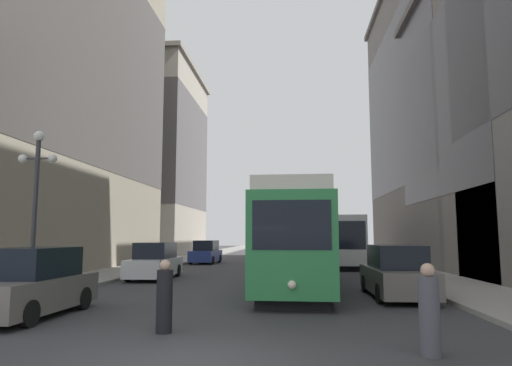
{
  "coord_description": "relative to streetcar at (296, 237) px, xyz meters",
  "views": [
    {
      "loc": [
        1.74,
        -7.51,
        2.11
      ],
      "look_at": [
        0.55,
        6.68,
        3.81
      ],
      "focal_mm": 31.64,
      "sensor_mm": 36.0,
      "label": 1
    }
  ],
  "objects": [
    {
      "name": "sidewalk_left",
      "position": [
        -10.17,
        28.54,
        -2.03
      ],
      "size": [
        3.47,
        120.0,
        0.15
      ],
      "primitive_type": "cube",
      "color": "gray",
      "rests_on": "ground"
    },
    {
      "name": "sidewalk_right",
      "position": [
        6.49,
        28.54,
        -2.03
      ],
      "size": [
        3.47,
        120.0,
        0.15
      ],
      "primitive_type": "cube",
      "color": "gray",
      "rests_on": "ground"
    },
    {
      "name": "streetcar",
      "position": [
        0.0,
        0.0,
        0.0
      ],
      "size": [
        2.95,
        12.78,
        3.89
      ],
      "rotation": [
        0.0,
        0.0,
        -0.03
      ],
      "color": "black",
      "rests_on": "ground"
    },
    {
      "name": "transit_bus",
      "position": [
        3.23,
        14.5,
        -0.15
      ],
      "size": [
        2.92,
        11.54,
        3.45
      ],
      "rotation": [
        0.0,
        0.0,
        -0.03
      ],
      "color": "black",
      "rests_on": "ground"
    },
    {
      "name": "parked_car_left_near",
      "position": [
        -7.13,
        3.67,
        -1.26
      ],
      "size": [
        1.97,
        4.77,
        1.82
      ],
      "rotation": [
        0.0,
        0.0,
        0.02
      ],
      "color": "black",
      "rests_on": "ground"
    },
    {
      "name": "parked_car_left_mid",
      "position": [
        -7.13,
        -7.22,
        -1.26
      ],
      "size": [
        1.94,
        4.34,
        1.82
      ],
      "rotation": [
        0.0,
        0.0,
        -0.02
      ],
      "color": "black",
      "rests_on": "ground"
    },
    {
      "name": "parked_car_right_far",
      "position": [
        3.45,
        -2.59,
        -1.26
      ],
      "size": [
        1.9,
        4.81,
        1.82
      ],
      "rotation": [
        0.0,
        0.0,
        3.14
      ],
      "color": "black",
      "rests_on": "ground"
    },
    {
      "name": "parked_car_left_far",
      "position": [
        -7.13,
        17.04,
        -1.26
      ],
      "size": [
        2.02,
        4.46,
        1.82
      ],
      "rotation": [
        0.0,
        0.0,
        -0.04
      ],
      "color": "black",
      "rests_on": "ground"
    },
    {
      "name": "pedestrian_crossing_near",
      "position": [
        -2.99,
        -8.91,
        -1.35
      ],
      "size": [
        0.36,
        0.36,
        1.6
      ],
      "rotation": [
        0.0,
        0.0,
        4.55
      ],
      "color": "black",
      "rests_on": "ground"
    },
    {
      "name": "pedestrian_crossing_far",
      "position": [
        2.31,
        -10.43,
        -1.34
      ],
      "size": [
        0.37,
        0.37,
        1.63
      ],
      "rotation": [
        0.0,
        0.0,
        2.04
      ],
      "color": "#4C4C56",
      "rests_on": "ground"
    },
    {
      "name": "lamp_post_left_near",
      "position": [
        -9.03,
        -4.08,
        1.76
      ],
      "size": [
        1.41,
        0.36,
        5.67
      ],
      "color": "#333338",
      "rests_on": "sidewalk_left"
    },
    {
      "name": "building_left_corner",
      "position": [
        -18.19,
        8.81,
        11.11
      ],
      "size": [
        13.16,
        23.44,
        25.65
      ],
      "color": "gray",
      "rests_on": "ground"
    },
    {
      "name": "building_left_midblock",
      "position": [
        -17.69,
        33.15,
        9.4
      ],
      "size": [
        12.18,
        16.63,
        22.35
      ],
      "color": "#A89E8E",
      "rests_on": "ground"
    },
    {
      "name": "building_right_midblock",
      "position": [
        13.76,
        18.29,
        10.34
      ],
      "size": [
        11.66,
        22.87,
        24.16
      ],
      "color": "slate",
      "rests_on": "ground"
    }
  ]
}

